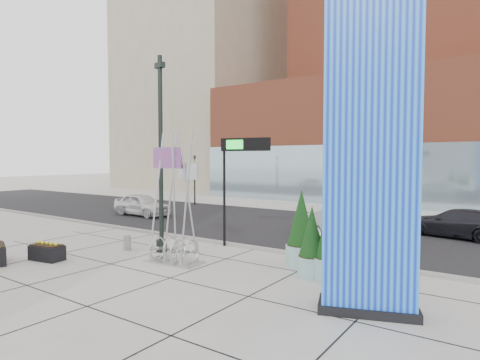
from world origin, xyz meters
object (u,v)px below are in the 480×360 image
Objects in this scene: lamp_post at (161,173)px; overhead_street_sign at (239,154)px; blue_pylon at (370,157)px; public_art_sculpture at (174,228)px; car_silver_mid at (349,225)px; car_white_west at (142,205)px; concrete_bollard at (127,243)px.

lamp_post is 3.34m from overhead_street_sign.
blue_pylon is 9.11m from lamp_post.
car_silver_mid is (3.93, 7.30, -0.50)m from public_art_sculpture.
car_silver_mid is at bearing 57.71° from public_art_sculpture.
overhead_street_sign is 6.15m from car_silver_mid.
blue_pylon is 1.69× the size of overhead_street_sign.
blue_pylon is at bearing -10.61° from lamp_post.
blue_pylon reaches higher than car_white_west.
public_art_sculpture is 1.11× the size of car_white_west.
overhead_street_sign is (2.22, 2.37, 0.77)m from lamp_post.
public_art_sculpture reaches higher than car_silver_mid.
blue_pylon is at bearing -113.93° from car_white_west.
lamp_post is (-8.93, 1.67, -0.59)m from blue_pylon.
concrete_bollard is at bearing 154.05° from blue_pylon.
car_white_west is (-17.63, 8.32, -3.10)m from blue_pylon.
lamp_post is 8.81m from car_silver_mid.
car_white_west is 0.94× the size of car_silver_mid.
lamp_post is 2.74m from public_art_sculpture.
concrete_bollard is 0.13× the size of overhead_street_sign.
public_art_sculpture is at bearing -6.65° from concrete_bollard.
lamp_post is 11.23m from car_white_west.
public_art_sculpture is 7.82× the size of concrete_bollard.
overhead_street_sign reaches higher than car_white_west.
blue_pylon is 1.72× the size of car_silver_mid.
blue_pylon reaches higher than concrete_bollard.
blue_pylon is 19.74m from car_white_west.
concrete_bollard is at bearing -157.77° from lamp_post.
blue_pylon is 1.83× the size of car_white_west.
blue_pylon reaches higher than public_art_sculpture.
lamp_post is 12.93× the size of concrete_bollard.
overhead_street_sign is at bearing 38.97° from concrete_bollard.
overhead_street_sign is (3.65, 2.95, 3.72)m from concrete_bollard.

